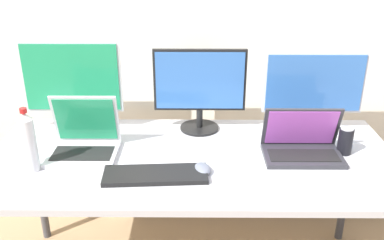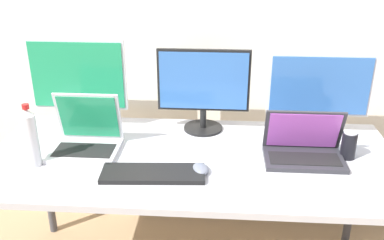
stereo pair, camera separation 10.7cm
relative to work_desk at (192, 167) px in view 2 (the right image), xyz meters
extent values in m
cube|color=silver|center=(0.00, 0.59, 0.61)|extent=(7.00, 0.08, 2.60)
cylinder|color=#424247|center=(-0.87, 0.36, -0.33)|extent=(0.04, 0.04, 0.71)
cylinder|color=#424247|center=(0.87, 0.36, -0.33)|extent=(0.04, 0.04, 0.71)
cube|color=#B7B7BC|center=(0.00, 0.00, 0.04)|extent=(1.87, 0.83, 0.03)
cylinder|color=silver|center=(-0.60, 0.30, 0.06)|extent=(0.22, 0.22, 0.01)
cylinder|color=silver|center=(-0.60, 0.30, 0.11)|extent=(0.03, 0.03, 0.09)
cube|color=silver|center=(-0.60, 0.30, 0.33)|extent=(0.49, 0.02, 0.36)
cube|color=#1E8C59|center=(-0.60, 0.29, 0.33)|extent=(0.47, 0.01, 0.33)
cylinder|color=black|center=(0.04, 0.30, 0.06)|extent=(0.20, 0.20, 0.01)
cylinder|color=black|center=(0.04, 0.30, 0.11)|extent=(0.03, 0.03, 0.10)
cube|color=black|center=(0.04, 0.30, 0.32)|extent=(0.46, 0.02, 0.31)
cube|color=#3366B2|center=(0.04, 0.28, 0.32)|extent=(0.43, 0.01, 0.29)
cylinder|color=silver|center=(0.60, 0.29, 0.06)|extent=(0.21, 0.21, 0.01)
cylinder|color=silver|center=(0.60, 0.29, 0.11)|extent=(0.03, 0.03, 0.09)
cube|color=silver|center=(0.60, 0.29, 0.31)|extent=(0.50, 0.02, 0.31)
cube|color=#3366B2|center=(0.60, 0.28, 0.31)|extent=(0.47, 0.01, 0.29)
cube|color=silver|center=(-0.49, 0.00, 0.06)|extent=(0.30, 0.25, 0.02)
cube|color=black|center=(-0.49, -0.02, 0.08)|extent=(0.27, 0.14, 0.00)
cube|color=silver|center=(-0.49, 0.10, 0.20)|extent=(0.30, 0.07, 0.25)
cube|color=#1E8C59|center=(-0.49, 0.09, 0.19)|extent=(0.27, 0.06, 0.22)
cube|color=#2D2D33|center=(0.50, -0.01, 0.06)|extent=(0.35, 0.21, 0.02)
cube|color=black|center=(0.50, -0.03, 0.08)|extent=(0.31, 0.12, 0.00)
cube|color=#2D2D33|center=(0.50, 0.06, 0.17)|extent=(0.35, 0.07, 0.20)
cube|color=#A54CB2|center=(0.50, 0.06, 0.17)|extent=(0.31, 0.06, 0.18)
cube|color=black|center=(-0.15, -0.18, 0.06)|extent=(0.44, 0.17, 0.02)
ellipsoid|color=slate|center=(0.05, -0.14, 0.07)|extent=(0.09, 0.11, 0.03)
cylinder|color=silver|center=(-0.68, -0.12, 0.17)|extent=(0.06, 0.06, 0.23)
cone|color=silver|center=(-0.68, -0.12, 0.30)|extent=(0.06, 0.06, 0.03)
cylinder|color=red|center=(-0.68, -0.12, 0.33)|extent=(0.03, 0.03, 0.02)
cylinder|color=black|center=(0.70, 0.04, 0.12)|extent=(0.07, 0.07, 0.12)
cylinder|color=silver|center=(0.70, 0.04, 0.18)|extent=(0.06, 0.06, 0.00)
camera|label=1|loc=(0.01, -1.71, 0.99)|focal=40.00mm
camera|label=2|loc=(0.12, -1.71, 0.99)|focal=40.00mm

